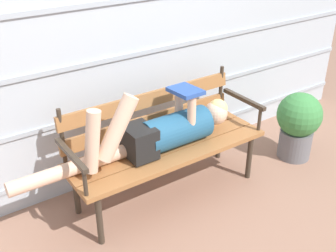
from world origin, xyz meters
TOP-DOWN VIEW (x-y plane):
  - ground_plane at (0.00, 0.00)m, footprint 12.00×12.00m
  - house_siding at (0.00, 0.61)m, footprint 5.07×0.08m
  - park_bench at (0.00, 0.18)m, footprint 1.56×0.51m
  - reclining_person at (-0.07, 0.11)m, footprint 1.73×0.25m
  - potted_plant at (1.27, -0.07)m, footprint 0.39×0.39m

SIDE VIEW (x-z plane):
  - ground_plane at x=0.00m, z-range 0.00..0.00m
  - potted_plant at x=1.27m, z-range 0.04..0.66m
  - park_bench at x=0.00m, z-range 0.05..0.90m
  - reclining_person at x=-0.07m, z-range 0.32..0.87m
  - house_siding at x=0.00m, z-range 0.00..2.49m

